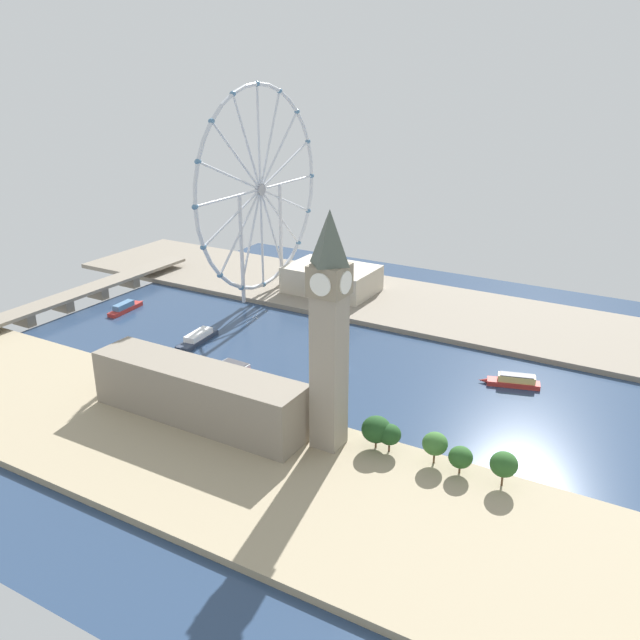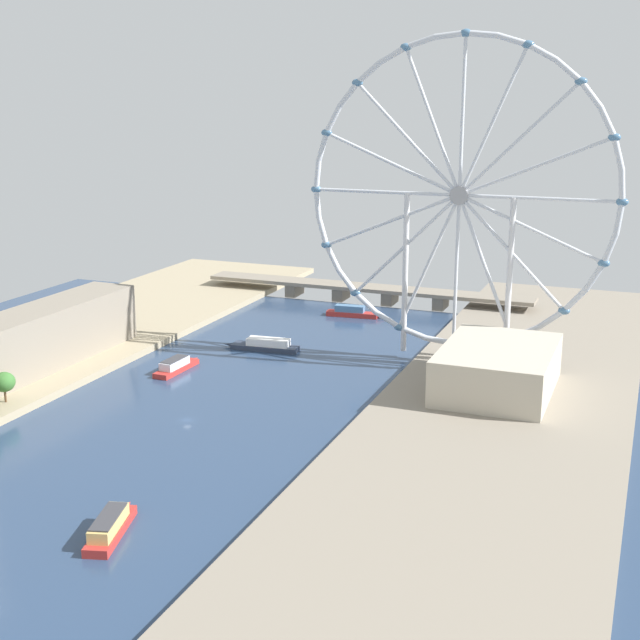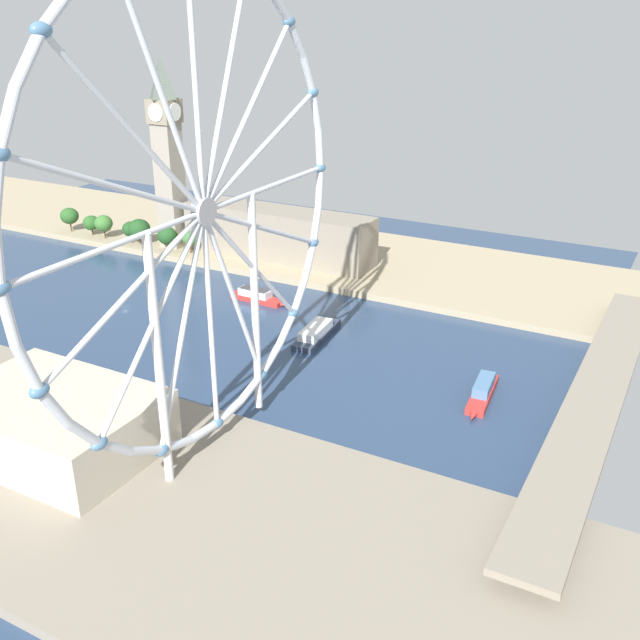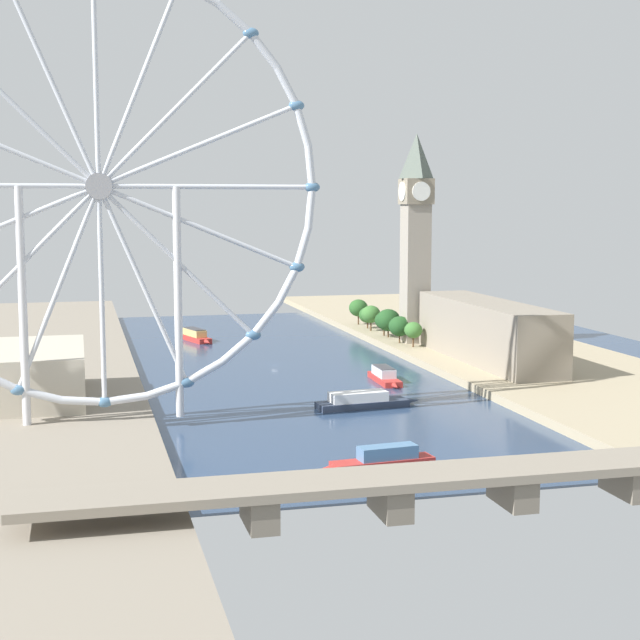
% 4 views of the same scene
% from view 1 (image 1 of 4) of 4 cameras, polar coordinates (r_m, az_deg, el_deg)
% --- Properties ---
extents(ground_plane, '(374.32, 374.32, 0.00)m').
position_cam_1_polar(ground_plane, '(346.60, 2.31, -4.11)').
color(ground_plane, navy).
extents(riverbank_left, '(90.00, 520.00, 3.00)m').
position_cam_1_polar(riverbank_left, '(270.83, -8.15, -11.73)').
color(riverbank_left, tan).
rests_on(riverbank_left, ground_plane).
extents(riverbank_right, '(90.00, 520.00, 3.00)m').
position_cam_1_polar(riverbank_right, '(432.33, 8.70, 1.08)').
color(riverbank_right, gray).
rests_on(riverbank_right, ground_plane).
extents(clock_tower, '(14.04, 14.04, 95.47)m').
position_cam_1_polar(clock_tower, '(253.92, 0.78, -0.82)').
color(clock_tower, gray).
rests_on(clock_tower, riverbank_left).
extents(parliament_block, '(22.00, 100.25, 24.29)m').
position_cam_1_polar(parliament_block, '(292.61, -10.29, -6.15)').
color(parliament_block, gray).
rests_on(parliament_block, riverbank_left).
extents(tree_row_embankment, '(12.02, 92.57, 13.61)m').
position_cam_1_polar(tree_row_embankment, '(267.31, 6.73, -9.73)').
color(tree_row_embankment, '#513823').
rests_on(tree_row_embankment, riverbank_left).
extents(ferris_wheel, '(130.93, 3.20, 133.29)m').
position_cam_1_polar(ferris_wheel, '(434.85, -5.06, 10.85)').
color(ferris_wheel, silver).
rests_on(ferris_wheel, riverbank_right).
extents(riverside_hall, '(40.35, 57.50, 17.06)m').
position_cam_1_polar(riverside_hall, '(450.50, 0.99, 3.50)').
color(riverside_hall, '#BCB29E').
rests_on(riverside_hall, riverbank_right).
extents(river_bridge, '(186.32, 16.21, 8.93)m').
position_cam_1_polar(river_bridge, '(462.20, -19.62, 2.07)').
color(river_bridge, gray).
rests_on(river_bridge, ground_plane).
extents(tour_boat_0, '(7.55, 29.60, 5.67)m').
position_cam_1_polar(tour_boat_0, '(344.21, -7.29, -4.04)').
color(tour_boat_0, '#B22D28').
rests_on(tour_boat_0, ground_plane).
extents(tour_boat_1, '(36.21, 10.96, 5.37)m').
position_cam_1_polar(tour_boat_1, '(383.80, -10.34, -1.52)').
color(tour_boat_1, '#2D384C').
rests_on(tour_boat_1, ground_plane).
extents(tour_boat_2, '(13.27, 29.13, 6.08)m').
position_cam_1_polar(tour_boat_2, '(340.64, 16.06, -4.97)').
color(tour_boat_2, '#B22D28').
rests_on(tour_boat_2, ground_plane).
extents(tour_boat_3, '(31.70, 8.76, 5.86)m').
position_cam_1_polar(tour_boat_3, '(441.66, -16.12, 1.02)').
color(tour_boat_3, '#B22D28').
rests_on(tour_boat_3, ground_plane).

